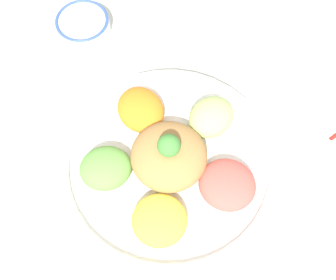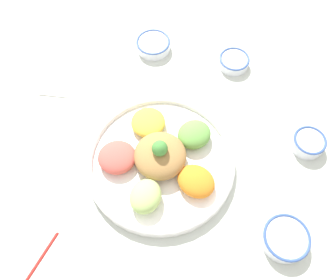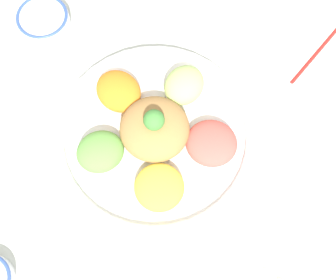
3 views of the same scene
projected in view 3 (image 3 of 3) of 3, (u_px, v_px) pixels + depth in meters
ground_plane at (166, 140)px, 0.99m from camera, size 2.40×2.40×0.00m
salad_platter at (155, 133)px, 0.97m from camera, size 0.42×0.42×0.12m
sauce_bowl_dark at (44, 20)px, 1.07m from camera, size 0.12×0.12×0.04m
chopsticks_pair_near at (318, 52)px, 1.06m from camera, size 0.08×0.20×0.01m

